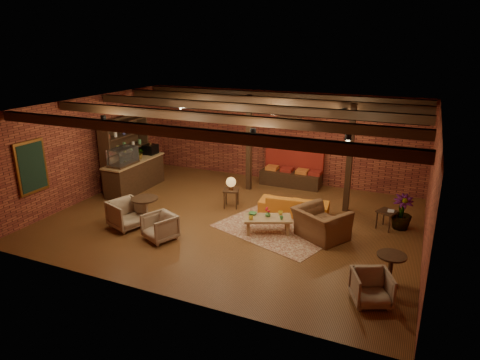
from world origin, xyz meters
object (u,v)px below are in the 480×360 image
at_px(side_table_lamp, 231,184).
at_px(armchair_right, 321,219).
at_px(armchair_b, 160,226).
at_px(side_table_book, 387,212).
at_px(coffee_table, 267,219).
at_px(armchair_a, 127,213).
at_px(round_table_right, 391,265).
at_px(armchair_far, 372,286).
at_px(sofa, 294,205).
at_px(round_table_left, 145,206).
at_px(plant_tall, 406,178).

xyz_separation_m(side_table_lamp, armchair_right, (3.02, -1.03, -0.19)).
distance_m(armchair_b, side_table_book, 6.04).
height_order(coffee_table, side_table_lamp, side_table_lamp).
xyz_separation_m(armchair_a, round_table_right, (6.82, -0.15, 0.05)).
bearing_deg(armchair_right, armchair_far, 153.86).
bearing_deg(side_table_lamp, sofa, 6.18).
relative_size(sofa, armchair_far, 2.74).
relative_size(armchair_a, armchair_right, 0.69).
distance_m(armchair_a, armchair_b, 1.27).
relative_size(armchair_a, armchair_b, 1.14).
xyz_separation_m(coffee_table, side_table_lamp, (-1.63, 1.24, 0.35)).
relative_size(side_table_lamp, armchair_far, 1.31).
relative_size(round_table_left, armchair_far, 1.05).
height_order(coffee_table, plant_tall, plant_tall).
bearing_deg(armchair_a, armchair_far, -78.64).
distance_m(side_table_book, armchair_far, 3.72).
bearing_deg(armchair_a, side_table_lamp, -18.48).
relative_size(sofa, armchair_b, 2.67).
xyz_separation_m(side_table_lamp, side_table_book, (4.50, 0.26, -0.25)).
bearing_deg(round_table_left, plant_tall, 21.13).
distance_m(side_table_lamp, round_table_right, 5.54).
relative_size(side_table_book, plant_tall, 0.21).
distance_m(round_table_left, plant_tall, 7.03).
distance_m(sofa, armchair_far, 4.53).
bearing_deg(side_table_book, armchair_right, -138.97).
distance_m(armchair_right, side_table_book, 1.98).
xyz_separation_m(armchair_right, round_table_right, (1.84, -1.61, -0.07)).
xyz_separation_m(side_table_lamp, plant_tall, (4.86, 0.42, 0.71)).
height_order(round_table_left, side_table_book, round_table_left).
xyz_separation_m(side_table_lamp, armchair_b, (-0.72, -2.76, -0.35)).
height_order(coffee_table, armchair_a, armchair_a).
xyz_separation_m(round_table_left, round_table_right, (6.50, -0.55, -0.04)).
height_order(armchair_right, side_table_book, armchair_right).
bearing_deg(round_table_right, side_table_lamp, 151.47).
relative_size(round_table_right, plant_tall, 0.25).
height_order(armchair_far, plant_tall, plant_tall).
bearing_deg(side_table_lamp, armchair_right, -18.91).
bearing_deg(round_table_left, coffee_table, 14.51).
bearing_deg(round_table_right, round_table_left, 175.16).
height_order(side_table_lamp, armchair_b, side_table_lamp).
bearing_deg(side_table_lamp, round_table_left, -128.10).
xyz_separation_m(round_table_left, side_table_book, (6.14, 2.35, -0.04)).
relative_size(round_table_left, armchair_b, 1.02).
bearing_deg(side_table_book, sofa, -178.78).
bearing_deg(armchair_a, coffee_table, -51.15).
bearing_deg(sofa, side_table_lamp, -0.56).
relative_size(armchair_right, plant_tall, 0.43).
relative_size(side_table_book, round_table_right, 0.86).
bearing_deg(side_table_book, armchair_b, -149.98).
relative_size(coffee_table, plant_tall, 0.48).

